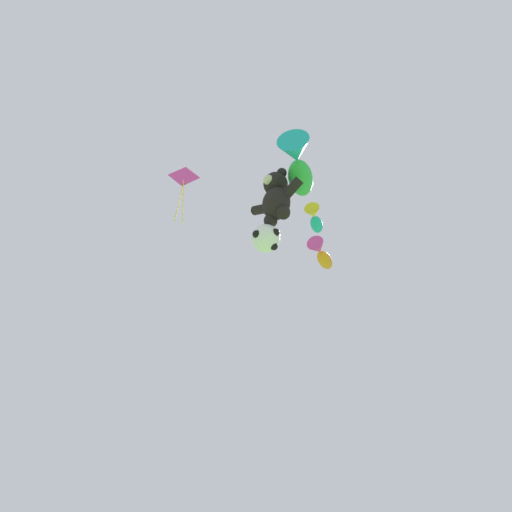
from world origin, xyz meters
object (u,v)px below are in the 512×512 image
fish_kite_teal (315,219)px  diamond_kite (183,181)px  soccer_ball_kite (266,238)px  teddy_bear_kite (276,197)px  fish_kite_emerald (298,165)px  fish_kite_tangerine (321,254)px

fish_kite_teal → diamond_kite: bearing=-124.3°
soccer_ball_kite → diamond_kite: diamond_kite is taller
teddy_bear_kite → fish_kite_emerald: 1.31m
fish_kite_tangerine → soccer_ball_kite: bearing=-77.4°
soccer_ball_kite → teddy_bear_kite: bearing=8.6°
teddy_bear_kite → diamond_kite: bearing=-150.8°
fish_kite_emerald → diamond_kite: (-4.06, -1.82, 0.92)m
teddy_bear_kite → fish_kite_teal: size_ratio=1.46×
fish_kite_tangerine → fish_kite_emerald: bearing=-61.5°
fish_kite_emerald → fish_kite_teal: (-1.18, 2.41, -0.13)m
fish_kite_tangerine → teddy_bear_kite: bearing=-72.2°
teddy_bear_kite → diamond_kite: 3.99m
fish_kite_teal → diamond_kite: (-2.88, -4.23, 1.04)m
fish_kite_emerald → diamond_kite: bearing=-155.9°
soccer_ball_kite → fish_kite_emerald: fish_kite_emerald is taller
soccer_ball_kite → diamond_kite: size_ratio=0.34×
fish_kite_emerald → fish_kite_teal: bearing=116.1°
fish_kite_teal → diamond_kite: diamond_kite is taller
fish_kite_emerald → teddy_bear_kite: bearing=-174.9°
fish_kite_teal → diamond_kite: size_ratio=0.51×
soccer_ball_kite → fish_kite_emerald: bearing=6.2°
fish_kite_teal → diamond_kite: 5.22m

